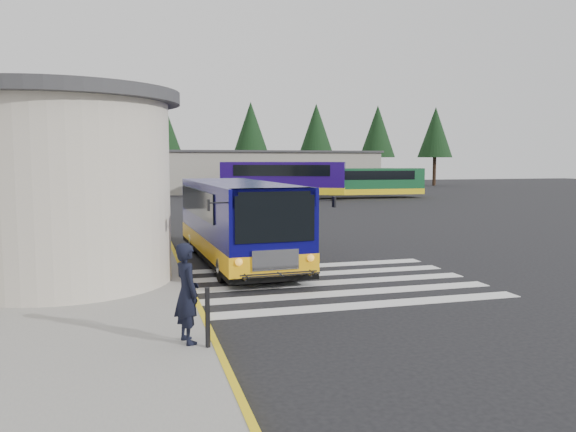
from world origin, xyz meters
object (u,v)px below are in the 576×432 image
object	(u,v)px
pedestrian_a	(187,293)
far_bus_a	(284,178)
bollard	(208,317)
transit_bus	(237,224)
pedestrian_b	(128,251)
far_bus_b	(373,181)

from	to	relation	value
pedestrian_a	far_bus_a	distance (m)	38.17
pedestrian_a	bollard	world-z (taller)	pedestrian_a
transit_bus	bollard	size ratio (longest dim) A/B	9.07
pedestrian_a	pedestrian_b	size ratio (longest dim) A/B	0.92
transit_bus	bollard	xyz separation A→B (m)	(-2.02, -8.35, -0.57)
pedestrian_a	pedestrian_b	distance (m)	4.53
pedestrian_a	far_bus_a	bearing A→B (deg)	-33.20
pedestrian_a	far_bus_a	size ratio (longest dim) A/B	0.16
pedestrian_b	far_bus_a	bearing A→B (deg)	162.38
far_bus_b	transit_bus	bearing A→B (deg)	150.48
pedestrian_a	pedestrian_b	world-z (taller)	pedestrian_b
transit_bus	pedestrian_a	world-z (taller)	transit_bus
transit_bus	far_bus_a	bearing A→B (deg)	69.55
bollard	far_bus_a	world-z (taller)	far_bus_a
pedestrian_a	bollard	bearing A→B (deg)	-154.38
transit_bus	far_bus_b	xyz separation A→B (m)	(16.78, 27.24, 0.21)
transit_bus	far_bus_b	size ratio (longest dim) A/B	1.06
bollard	far_bus_b	world-z (taller)	far_bus_b
transit_bus	far_bus_a	world-z (taller)	far_bus_a
bollard	far_bus_b	size ratio (longest dim) A/B	0.12
bollard	far_bus_b	xyz separation A→B (m)	(18.80, 35.59, 0.78)
far_bus_a	pedestrian_b	bearing A→B (deg)	-178.11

